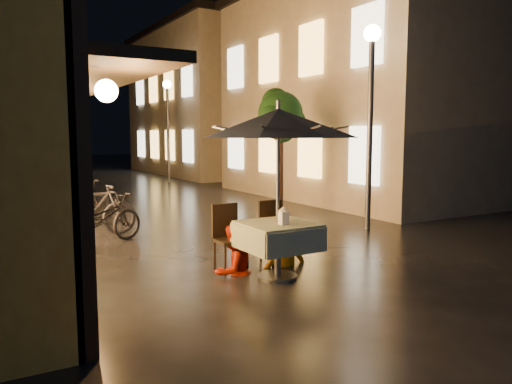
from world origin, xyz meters
TOP-DOWN VIEW (x-y plane):
  - ground at (0.00, 0.00)m, footprint 90.00×90.00m
  - east_building_near at (7.49, 6.50)m, footprint 7.30×9.30m
  - east_building_far at (7.49, 18.00)m, footprint 7.30×10.30m
  - street_tree at (2.41, 4.51)m, footprint 1.43×1.20m
  - streetlamp_near at (3.00, 2.00)m, footprint 0.36×0.36m
  - streetlamp_far at (3.00, 14.00)m, footprint 0.36×0.36m
  - cafe_table at (-0.62, -0.11)m, footprint 0.99×0.99m
  - patio_umbrella at (-0.62, -0.11)m, footprint 2.17×2.17m
  - cafe_chair_left at (-1.02, 0.63)m, footprint 0.42×0.42m
  - cafe_chair_right at (-0.22, 0.63)m, footprint 0.42×0.42m
  - table_lantern at (-0.62, -0.25)m, footprint 0.16×0.16m
  - person_orange at (-1.04, 0.42)m, footprint 0.80×0.71m
  - person_yellow at (-0.16, 0.46)m, footprint 0.98×0.59m
  - bicycle_0 at (-2.29, 3.24)m, footprint 1.88×1.22m
  - bicycle_1 at (-2.25, 4.07)m, footprint 1.75×0.49m
  - bicycle_2 at (-2.31, 5.85)m, footprint 1.97×1.16m
  - bicycle_3 at (-2.51, 7.05)m, footprint 1.85×1.12m
  - bicycle_4 at (-2.79, 7.91)m, footprint 1.94×0.94m

SIDE VIEW (x-z plane):
  - ground at x=0.00m, z-range 0.00..0.00m
  - bicycle_0 at x=-2.29m, z-range 0.00..0.93m
  - bicycle_2 at x=-2.31m, z-range 0.00..0.98m
  - bicycle_4 at x=-2.79m, z-range 0.00..0.98m
  - bicycle_1 at x=-2.25m, z-range 0.00..1.05m
  - cafe_chair_left at x=-1.02m, z-range 0.05..1.03m
  - cafe_chair_right at x=-0.22m, z-range 0.05..1.03m
  - bicycle_3 at x=-2.51m, z-range 0.00..1.08m
  - cafe_table at x=-0.62m, z-range 0.20..0.98m
  - person_orange at x=-1.04m, z-range 0.00..1.39m
  - person_yellow at x=-0.16m, z-range 0.00..1.49m
  - table_lantern at x=-0.62m, z-range 0.79..1.04m
  - patio_umbrella at x=-0.62m, z-range 0.92..3.38m
  - street_tree at x=2.41m, z-range 0.85..4.00m
  - streetlamp_near at x=3.00m, z-range 0.80..5.03m
  - streetlamp_far at x=3.00m, z-range 0.80..5.03m
  - east_building_near at x=7.49m, z-range 0.01..6.81m
  - east_building_far at x=7.49m, z-range 0.01..7.31m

